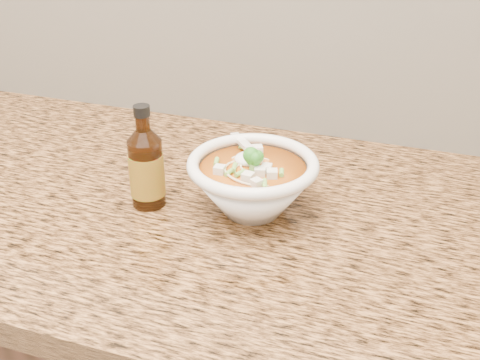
% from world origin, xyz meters
% --- Properties ---
extents(counter_slab, '(4.00, 0.68, 0.04)m').
position_xyz_m(counter_slab, '(0.00, 1.68, 0.88)').
color(counter_slab, '#A46D3C').
rests_on(counter_slab, cabinet).
extents(soup_bowl, '(0.20, 0.21, 0.11)m').
position_xyz_m(soup_bowl, '(0.18, 1.67, 0.95)').
color(soup_bowl, white).
rests_on(soup_bowl, counter_slab).
extents(hot_sauce_bottle, '(0.07, 0.07, 0.16)m').
position_xyz_m(hot_sauce_bottle, '(0.02, 1.64, 0.96)').
color(hot_sauce_bottle, '#361807').
rests_on(hot_sauce_bottle, counter_slab).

